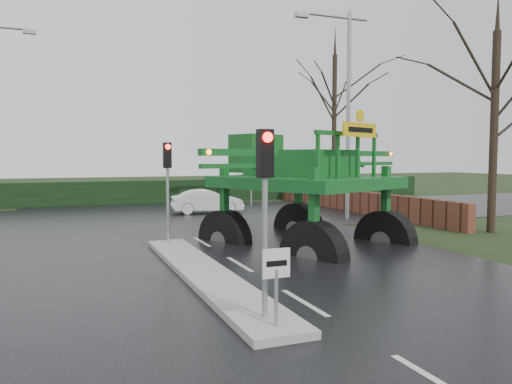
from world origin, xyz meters
name	(u,v)px	position (x,y,z in m)	size (l,w,h in m)	color
ground	(304,303)	(0.00, 0.00, 0.00)	(140.00, 140.00, 0.00)	black
road_main	(188,234)	(0.00, 10.00, 0.00)	(14.00, 80.00, 0.02)	black
road_cross	(160,217)	(0.00, 16.00, 0.01)	(80.00, 12.00, 0.02)	black
median_island	(204,274)	(-1.30, 3.00, 0.09)	(1.20, 10.00, 0.16)	gray
hedge_row	(137,192)	(0.00, 24.00, 0.75)	(44.00, 0.90, 1.50)	black
brick_wall	(340,199)	(10.50, 16.00, 0.60)	(0.40, 20.00, 1.20)	#592D1E
keep_left_sign	(276,274)	(-1.30, -1.50, 1.06)	(0.50, 0.07, 1.35)	gray
traffic_signal_near	(265,183)	(-1.30, -1.01, 2.59)	(0.26, 0.33, 3.52)	gray
traffic_signal_mid	(167,171)	(-1.30, 7.49, 2.59)	(0.26, 0.33, 3.52)	gray
traffic_signal_far	(251,164)	(6.50, 20.01, 2.59)	(0.26, 0.33, 3.52)	gray
street_light_right	(343,96)	(8.19, 12.00, 5.99)	(3.85, 0.30, 10.00)	gray
tree_right_near	(495,103)	(11.50, 6.00, 5.20)	(5.60, 5.60, 9.64)	black
tree_right_far	(334,107)	(13.00, 21.00, 6.50)	(7.00, 7.00, 12.05)	black
crop_sprayer	(307,168)	(2.32, 4.36, 2.70)	(9.47, 7.70, 5.71)	black
white_sedan	(207,213)	(2.75, 16.91, 0.00)	(1.34, 3.84, 1.26)	white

